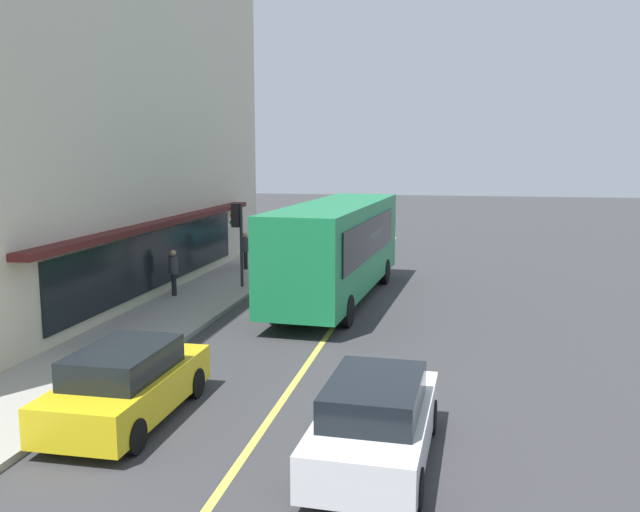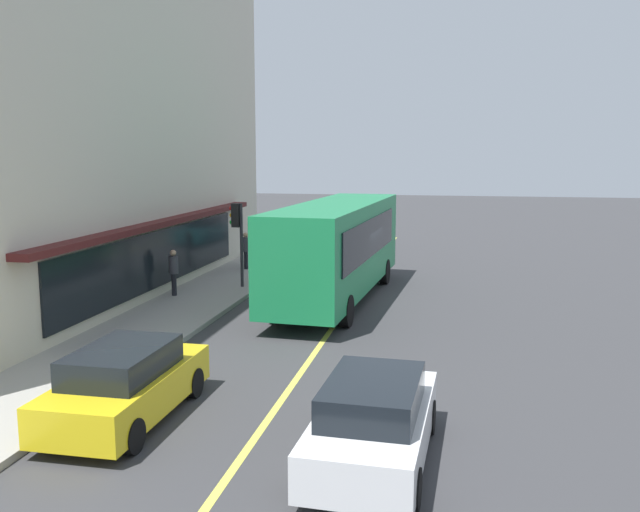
{
  "view_description": "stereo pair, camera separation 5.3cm",
  "coord_description": "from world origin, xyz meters",
  "px_view_note": "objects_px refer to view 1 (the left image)",
  "views": [
    {
      "loc": [
        -23.86,
        -3.46,
        5.28
      ],
      "look_at": [
        -0.52,
        1.13,
        1.6
      ],
      "focal_mm": 37.87,
      "sensor_mm": 36.0,
      "label": 1
    },
    {
      "loc": [
        -23.85,
        -3.51,
        5.28
      ],
      "look_at": [
        -0.52,
        1.13,
        1.6
      ],
      "focal_mm": 37.87,
      "sensor_mm": 36.0,
      "label": 2
    }
  ],
  "objects_px": {
    "bus": "(337,246)",
    "traffic_light": "(237,225)",
    "pedestrian_by_curb": "(245,247)",
    "pedestrian_mid_block": "(173,268)",
    "car_yellow": "(127,384)",
    "car_teal": "(340,234)",
    "car_white": "(375,421)"
  },
  "relations": [
    {
      "from": "bus",
      "to": "car_yellow",
      "type": "xyz_separation_m",
      "value": [
        -11.58,
        2.24,
        -1.24
      ]
    },
    {
      "from": "car_teal",
      "to": "pedestrian_by_curb",
      "type": "height_order",
      "value": "pedestrian_by_curb"
    },
    {
      "from": "car_white",
      "to": "pedestrian_mid_block",
      "type": "relative_size",
      "value": 2.63
    },
    {
      "from": "car_white",
      "to": "pedestrian_by_curb",
      "type": "distance_m",
      "value": 18.97
    },
    {
      "from": "car_yellow",
      "to": "car_teal",
      "type": "xyz_separation_m",
      "value": [
        25.2,
        -0.05,
        0.0
      ]
    },
    {
      "from": "car_white",
      "to": "car_yellow",
      "type": "height_order",
      "value": "same"
    },
    {
      "from": "traffic_light",
      "to": "car_yellow",
      "type": "distance_m",
      "value": 12.86
    },
    {
      "from": "car_white",
      "to": "pedestrian_by_curb",
      "type": "relative_size",
      "value": 2.7
    },
    {
      "from": "car_teal",
      "to": "pedestrian_mid_block",
      "type": "height_order",
      "value": "pedestrian_mid_block"
    },
    {
      "from": "traffic_light",
      "to": "car_white",
      "type": "distance_m",
      "value": 15.24
    },
    {
      "from": "car_white",
      "to": "bus",
      "type": "bearing_deg",
      "value": 12.59
    },
    {
      "from": "pedestrian_by_curb",
      "to": "car_teal",
      "type": "bearing_deg",
      "value": -17.38
    },
    {
      "from": "bus",
      "to": "car_teal",
      "type": "bearing_deg",
      "value": 9.14
    },
    {
      "from": "traffic_light",
      "to": "pedestrian_by_curb",
      "type": "distance_m",
      "value": 4.16
    },
    {
      "from": "traffic_light",
      "to": "car_yellow",
      "type": "xyz_separation_m",
      "value": [
        -12.61,
        -1.81,
        -1.79
      ]
    },
    {
      "from": "traffic_light",
      "to": "pedestrian_mid_block",
      "type": "relative_size",
      "value": 1.92
    },
    {
      "from": "pedestrian_mid_block",
      "to": "car_yellow",
      "type": "bearing_deg",
      "value": -161.4
    },
    {
      "from": "pedestrian_mid_block",
      "to": "car_teal",
      "type": "bearing_deg",
      "value": -13.84
    },
    {
      "from": "traffic_light",
      "to": "pedestrian_mid_block",
      "type": "bearing_deg",
      "value": 139.51
    },
    {
      "from": "car_yellow",
      "to": "pedestrian_by_curb",
      "type": "height_order",
      "value": "pedestrian_by_curb"
    },
    {
      "from": "car_white",
      "to": "pedestrian_mid_block",
      "type": "height_order",
      "value": "pedestrian_mid_block"
    },
    {
      "from": "car_teal",
      "to": "pedestrian_mid_block",
      "type": "relative_size",
      "value": 2.61
    },
    {
      "from": "car_teal",
      "to": "car_white",
      "type": "bearing_deg",
      "value": -169.2
    },
    {
      "from": "car_yellow",
      "to": "car_teal",
      "type": "distance_m",
      "value": 25.2
    },
    {
      "from": "bus",
      "to": "traffic_light",
      "type": "bearing_deg",
      "value": 75.76
    },
    {
      "from": "car_yellow",
      "to": "pedestrian_mid_block",
      "type": "relative_size",
      "value": 2.59
    },
    {
      "from": "bus",
      "to": "car_teal",
      "type": "distance_m",
      "value": 13.84
    },
    {
      "from": "bus",
      "to": "pedestrian_mid_block",
      "type": "bearing_deg",
      "value": 99.97
    },
    {
      "from": "pedestrian_by_curb",
      "to": "car_yellow",
      "type": "bearing_deg",
      "value": -170.67
    },
    {
      "from": "bus",
      "to": "traffic_light",
      "type": "height_order",
      "value": "bus"
    },
    {
      "from": "pedestrian_by_curb",
      "to": "pedestrian_mid_block",
      "type": "height_order",
      "value": "pedestrian_mid_block"
    },
    {
      "from": "car_teal",
      "to": "traffic_light",
      "type": "bearing_deg",
      "value": 171.6
    }
  ]
}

